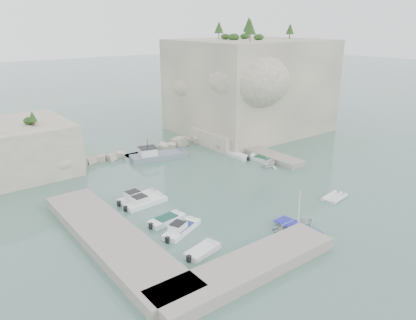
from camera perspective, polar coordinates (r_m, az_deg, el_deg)
ground at (r=49.74m, az=4.22°, el=-5.06°), size 400.00×400.00×0.00m
cliff_east at (r=78.82m, az=5.88°, el=10.34°), size 26.00×22.00×17.00m
cliff_terrace at (r=70.17m, az=2.48°, el=3.28°), size 8.00×10.00×2.50m
outcrop_west at (r=61.98m, az=-26.27°, el=1.32°), size 16.00×14.00×7.00m
quay_west at (r=40.50m, az=-13.44°, el=-10.65°), size 5.00×24.00×1.10m
quay_south at (r=35.44m, az=5.52°, el=-14.84°), size 18.00×4.00×1.10m
ledge_east at (r=65.09m, az=7.32°, el=1.10°), size 3.00×16.00×0.80m
breakwater at (r=66.00m, az=-9.17°, el=1.53°), size 28.00×3.00×1.40m
motorboat_a at (r=49.34m, az=-9.71°, el=-5.51°), size 5.77×2.20×1.40m
motorboat_b at (r=47.91m, az=-8.78°, el=-6.22°), size 5.67×2.21×1.40m
motorboat_c at (r=43.73m, az=-5.83°, el=-8.67°), size 4.61×2.22×0.70m
motorboat_d at (r=41.77m, az=-3.70°, el=-10.02°), size 5.54×3.58×1.40m
motorboat_e at (r=38.21m, az=-0.80°, el=-12.98°), size 4.16×2.45×0.70m
rowboat at (r=42.75m, az=12.43°, el=-9.74°), size 5.58×4.12×1.12m
inflatable_dinghy at (r=51.20m, az=17.31°, el=-5.20°), size 3.86×2.29×0.44m
tender_east_a at (r=59.91m, az=8.41°, el=-0.95°), size 3.36×2.94×1.72m
tender_east_b at (r=62.38m, az=7.68°, el=-0.11°), size 2.95×5.21×0.70m
tender_east_c at (r=63.71m, az=4.21°, el=0.43°), size 1.64×5.00×0.70m
tender_east_d at (r=66.76m, az=2.75°, el=1.33°), size 4.42×2.45×1.61m
work_boat at (r=63.22m, az=-6.90°, el=0.19°), size 9.95×4.78×2.20m
rowboat_mast at (r=41.56m, az=12.69°, el=-6.52°), size 0.10×0.10×4.20m
vegetation at (r=75.60m, az=2.37°, el=17.23°), size 53.48×13.88×13.40m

